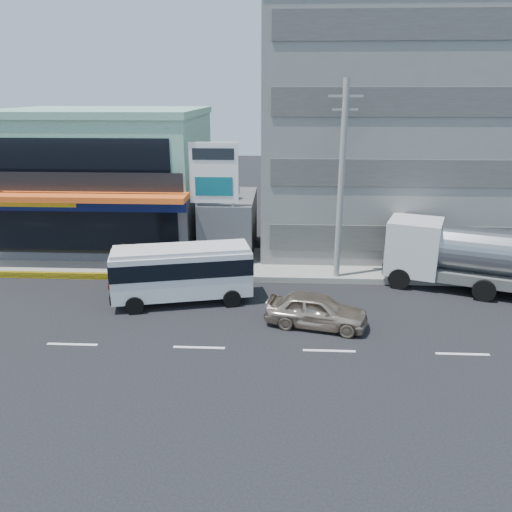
% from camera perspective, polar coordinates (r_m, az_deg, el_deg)
% --- Properties ---
extents(ground, '(120.00, 120.00, 0.00)m').
position_cam_1_polar(ground, '(19.70, -6.52, -10.36)').
color(ground, black).
rests_on(ground, ground).
extents(sidewalk, '(70.00, 5.00, 0.30)m').
position_cam_1_polar(sidewalk, '(28.17, 6.68, -1.00)').
color(sidewalk, gray).
rests_on(sidewalk, ground).
extents(shop_building, '(12.40, 11.70, 8.00)m').
position_cam_1_polar(shop_building, '(33.33, -16.70, 8.22)').
color(shop_building, '#414145').
rests_on(shop_building, ground).
extents(concrete_building, '(16.00, 12.00, 14.00)m').
position_cam_1_polar(concrete_building, '(32.86, 15.52, 13.48)').
color(concrete_building, gray).
rests_on(concrete_building, ground).
extents(gap_structure, '(3.00, 6.00, 3.50)m').
position_cam_1_polar(gap_structure, '(30.18, -3.03, 3.60)').
color(gap_structure, '#414145').
rests_on(gap_structure, ground).
extents(satellite_dish, '(1.50, 1.50, 0.15)m').
position_cam_1_polar(satellite_dish, '(28.79, -3.29, 6.60)').
color(satellite_dish, slate).
rests_on(satellite_dish, gap_structure).
extents(billboard, '(2.60, 0.18, 6.90)m').
position_cam_1_polar(billboard, '(26.85, -4.82, 8.65)').
color(billboard, gray).
rests_on(billboard, ground).
extents(utility_pole_near, '(1.60, 0.30, 10.00)m').
position_cam_1_polar(utility_pole_near, '(24.97, 9.71, 8.24)').
color(utility_pole_near, '#999993').
rests_on(utility_pole_near, ground).
extents(minibus, '(6.67, 3.44, 2.67)m').
position_cam_1_polar(minibus, '(23.23, -8.46, -1.56)').
color(minibus, silver).
rests_on(minibus, ground).
extents(sedan, '(4.52, 2.61, 1.45)m').
position_cam_1_polar(sedan, '(21.10, 6.92, -6.15)').
color(sedan, beige).
rests_on(sedan, ground).
extents(tanker_truck, '(8.70, 5.16, 3.30)m').
position_cam_1_polar(tanker_truck, '(26.50, 23.05, 0.06)').
color(tanker_truck, silver).
rests_on(tanker_truck, ground).
extents(motorcycle_rider, '(2.05, 0.97, 2.52)m').
position_cam_1_polar(motorcycle_rider, '(25.04, -14.47, -2.32)').
color(motorcycle_rider, '#571B0C').
rests_on(motorcycle_rider, ground).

